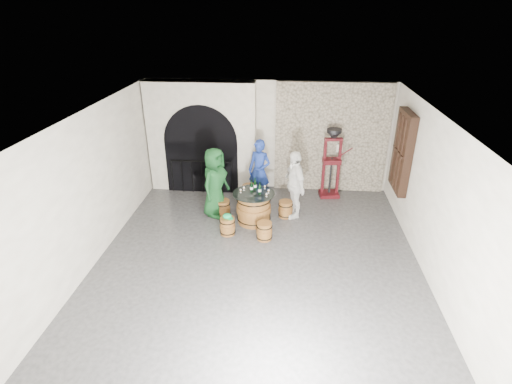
# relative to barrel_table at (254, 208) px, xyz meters

# --- Properties ---
(ground) EXTENTS (8.00, 8.00, 0.00)m
(ground) POSITION_rel_barrel_table_xyz_m (0.23, -1.80, -0.40)
(ground) COLOR #303033
(ground) RESTS_ON ground
(wall_back) EXTENTS (8.00, 0.00, 8.00)m
(wall_back) POSITION_rel_barrel_table_xyz_m (0.23, 2.20, 1.20)
(wall_back) COLOR beige
(wall_back) RESTS_ON ground
(wall_front) EXTENTS (8.00, 0.00, 8.00)m
(wall_front) POSITION_rel_barrel_table_xyz_m (0.23, -5.80, 1.20)
(wall_front) COLOR beige
(wall_front) RESTS_ON ground
(wall_left) EXTENTS (0.00, 8.00, 8.00)m
(wall_left) POSITION_rel_barrel_table_xyz_m (-3.27, -1.80, 1.20)
(wall_left) COLOR beige
(wall_left) RESTS_ON ground
(wall_right) EXTENTS (0.00, 8.00, 8.00)m
(wall_right) POSITION_rel_barrel_table_xyz_m (3.73, -1.80, 1.20)
(wall_right) COLOR beige
(wall_right) RESTS_ON ground
(ceiling) EXTENTS (8.00, 8.00, 0.00)m
(ceiling) POSITION_rel_barrel_table_xyz_m (0.23, -1.80, 2.80)
(ceiling) COLOR beige
(ceiling) RESTS_ON wall_back
(stone_facing_panel) EXTENTS (3.20, 0.12, 3.18)m
(stone_facing_panel) POSITION_rel_barrel_table_xyz_m (2.03, 2.14, 1.20)
(stone_facing_panel) COLOR #A39782
(stone_facing_panel) RESTS_ON ground
(arched_opening) EXTENTS (3.10, 0.60, 3.19)m
(arched_opening) POSITION_rel_barrel_table_xyz_m (-1.67, 1.94, 1.18)
(arched_opening) COLOR beige
(arched_opening) RESTS_ON ground
(shuttered_window) EXTENTS (0.23, 1.10, 2.00)m
(shuttered_window) POSITION_rel_barrel_table_xyz_m (3.61, 0.60, 1.40)
(shuttered_window) COLOR black
(shuttered_window) RESTS_ON wall_right
(barrel_table) EXTENTS (1.06, 1.06, 0.82)m
(barrel_table) POSITION_rel_barrel_table_xyz_m (0.00, 0.00, 0.00)
(barrel_table) COLOR brown
(barrel_table) RESTS_ON ground
(barrel_stool_left) EXTENTS (0.39, 0.39, 0.44)m
(barrel_stool_left) POSITION_rel_barrel_table_xyz_m (-0.84, 0.26, -0.18)
(barrel_stool_left) COLOR brown
(barrel_stool_left) RESTS_ON ground
(barrel_stool_far) EXTENTS (0.39, 0.39, 0.44)m
(barrel_stool_far) POSITION_rel_barrel_table_xyz_m (0.03, 0.87, -0.18)
(barrel_stool_far) COLOR brown
(barrel_stool_far) RESTS_ON ground
(barrel_stool_right) EXTENTS (0.39, 0.39, 0.44)m
(barrel_stool_right) POSITION_rel_barrel_table_xyz_m (0.81, 0.34, -0.18)
(barrel_stool_right) COLOR brown
(barrel_stool_right) RESTS_ON ground
(barrel_stool_near_right) EXTENTS (0.39, 0.39, 0.44)m
(barrel_stool_near_right) POSITION_rel_barrel_table_xyz_m (0.33, -0.81, -0.18)
(barrel_stool_near_right) COLOR brown
(barrel_stool_near_right) RESTS_ON ground
(barrel_stool_near_left) EXTENTS (0.39, 0.39, 0.44)m
(barrel_stool_near_left) POSITION_rel_barrel_table_xyz_m (-0.58, -0.65, -0.18)
(barrel_stool_near_left) COLOR brown
(barrel_stool_near_left) RESTS_ON ground
(green_cap) EXTENTS (0.26, 0.21, 0.12)m
(green_cap) POSITION_rel_barrel_table_xyz_m (-0.58, -0.66, 0.09)
(green_cap) COLOR #0D914C
(green_cap) RESTS_ON barrel_stool_near_left
(person_green) EXTENTS (0.92, 1.07, 1.85)m
(person_green) POSITION_rel_barrel_table_xyz_m (-1.03, 0.32, 0.52)
(person_green) COLOR #113C19
(person_green) RESTS_ON ground
(person_blue) EXTENTS (0.76, 0.63, 1.78)m
(person_blue) POSITION_rel_barrel_table_xyz_m (0.04, 1.28, 0.48)
(person_blue) COLOR navy
(person_blue) RESTS_ON ground
(person_white) EXTENTS (0.81, 1.14, 1.80)m
(person_white) POSITION_rel_barrel_table_xyz_m (1.01, 0.42, 0.50)
(person_white) COLOR silver
(person_white) RESTS_ON ground
(wine_bottle_left) EXTENTS (0.08, 0.08, 0.32)m
(wine_bottle_left) POSITION_rel_barrel_table_xyz_m (-0.06, 0.08, 0.54)
(wine_bottle_left) COLOR black
(wine_bottle_left) RESTS_ON barrel_table
(wine_bottle_center) EXTENTS (0.08, 0.08, 0.32)m
(wine_bottle_center) POSITION_rel_barrel_table_xyz_m (0.15, -0.04, 0.54)
(wine_bottle_center) COLOR black
(wine_bottle_center) RESTS_ON barrel_table
(wine_bottle_right) EXTENTS (0.08, 0.08, 0.32)m
(wine_bottle_right) POSITION_rel_barrel_table_xyz_m (0.02, 0.21, 0.54)
(wine_bottle_right) COLOR black
(wine_bottle_right) RESTS_ON barrel_table
(tasting_glass_a) EXTENTS (0.05, 0.05, 0.10)m
(tasting_glass_a) POSITION_rel_barrel_table_xyz_m (-0.33, -0.00, 0.46)
(tasting_glass_a) COLOR #B27122
(tasting_glass_a) RESTS_ON barrel_table
(tasting_glass_b) EXTENTS (0.05, 0.05, 0.10)m
(tasting_glass_b) POSITION_rel_barrel_table_xyz_m (0.37, 0.03, 0.46)
(tasting_glass_b) COLOR #B27122
(tasting_glass_b) RESTS_ON barrel_table
(tasting_glass_c) EXTENTS (0.05, 0.05, 0.10)m
(tasting_glass_c) POSITION_rel_barrel_table_xyz_m (-0.05, 0.17, 0.46)
(tasting_glass_c) COLOR #B27122
(tasting_glass_c) RESTS_ON barrel_table
(tasting_glass_d) EXTENTS (0.05, 0.05, 0.10)m
(tasting_glass_d) POSITION_rel_barrel_table_xyz_m (0.26, 0.28, 0.46)
(tasting_glass_d) COLOR #B27122
(tasting_glass_d) RESTS_ON barrel_table
(tasting_glass_e) EXTENTS (0.05, 0.05, 0.10)m
(tasting_glass_e) POSITION_rel_barrel_table_xyz_m (0.33, -0.18, 0.46)
(tasting_glass_e) COLOR #B27122
(tasting_glass_e) RESTS_ON barrel_table
(tasting_glass_f) EXTENTS (0.05, 0.05, 0.10)m
(tasting_glass_f) POSITION_rel_barrel_table_xyz_m (-0.26, 0.14, 0.46)
(tasting_glass_f) COLOR #B27122
(tasting_glass_f) RESTS_ON barrel_table
(side_barrel) EXTENTS (0.44, 0.44, 0.59)m
(side_barrel) POSITION_rel_barrel_table_xyz_m (-0.20, 0.94, -0.11)
(side_barrel) COLOR brown
(side_barrel) RESTS_ON ground
(corking_press) EXTENTS (0.85, 0.50, 2.01)m
(corking_press) POSITION_rel_barrel_table_xyz_m (2.05, 1.71, 0.77)
(corking_press) COLOR #450B12
(corking_press) RESTS_ON ground
(control_box) EXTENTS (0.18, 0.10, 0.22)m
(control_box) POSITION_rel_barrel_table_xyz_m (2.28, 2.06, 0.95)
(control_box) COLOR silver
(control_box) RESTS_ON wall_back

